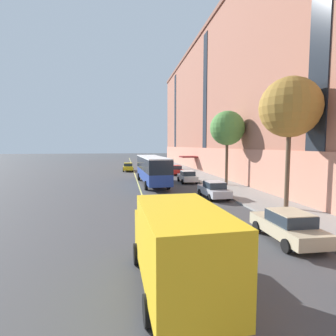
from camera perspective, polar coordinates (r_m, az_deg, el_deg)
The scene contains 17 objects.
ground_plane at distance 31.71m, azimuth -4.33°, elevation -3.84°, with size 260.00×260.00×0.00m, color #424244.
sidewalk at distance 36.47m, azimuth 9.39°, elevation -2.62°, with size 4.69×160.00×0.15m, color gray.
apartment_facade at distance 37.94m, azimuth 23.79°, elevation 16.83°, with size 15.20×110.00×25.86m.
city_bus at distance 32.25m, azimuth -3.46°, elevation -0.06°, with size 3.19×12.65×3.47m.
parked_car_red_0 at distance 43.23m, azimuth 1.67°, elevation -0.44°, with size 2.06×4.51×1.56m.
parked_car_white_1 at distance 34.18m, azimuth 4.23°, elevation -1.88°, with size 2.00×4.34×1.56m.
parked_car_red_2 at distance 58.72m, azimuth -1.32°, elevation 0.99°, with size 2.02×4.63×1.56m.
parked_car_champagne_3 at distance 14.81m, azimuth 24.62°, elevation -11.39°, with size 2.10×4.58×1.56m.
parked_car_silver_5 at distance 24.53m, azimuth 9.94°, elevation -4.64°, with size 2.05×4.49×1.56m.
parked_car_red_6 at distance 51.50m, azimuth -0.25°, elevation 0.43°, with size 1.91×4.36×1.56m.
parked_car_champagne_7 at distance 64.68m, azimuth -2.06°, elevation 1.35°, with size 2.04×4.45×1.56m.
box_truck at distance 8.61m, azimuth 1.84°, elevation -16.31°, with size 2.52×6.48×3.04m.
taxi_cab at distance 49.98m, azimuth -8.68°, elevation 0.24°, with size 1.97×4.66×1.56m.
street_tree_near_corner at distance 21.50m, azimuth 25.00°, elevation 11.79°, with size 4.38×4.38×9.64m.
street_tree_mid_block at distance 31.88m, azimuth 12.78°, elevation 8.40°, with size 4.04×4.04×8.73m.
fire_hydrant at distance 51.53m, azimuth 1.66°, elevation 0.11°, with size 0.42×0.24×0.72m.
lane_centerline at distance 34.60m, azimuth -6.64°, elevation -3.11°, with size 0.16×140.00×0.01m, color #E0D66B.
Camera 1 is at (-2.71, -31.23, 4.84)m, focal length 28.00 mm.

